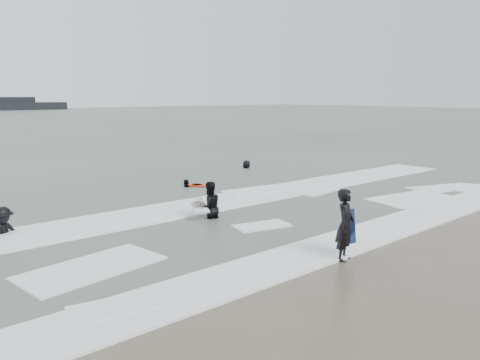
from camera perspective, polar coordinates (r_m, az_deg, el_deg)
ground at (r=15.36m, az=12.08°, el=-6.60°), size 320.00×320.00×0.00m
surfer_centre at (r=13.19m, az=12.55°, el=-9.45°), size 0.85×0.73×1.98m
surfer_wading at (r=16.98m, az=-3.75°, el=-4.77°), size 1.04×0.86×1.93m
surfer_breaker at (r=16.72m, az=-26.79°, el=-6.12°), size 1.31×0.99×1.80m
surfer_right_near at (r=22.72m, az=-6.55°, el=-0.97°), size 0.74×1.00×1.58m
surfer_right_far at (r=28.42m, az=0.82°, el=1.35°), size 0.91×0.69×1.69m
surf_foam at (r=17.78m, az=2.68°, el=-3.94°), size 30.03×9.06×0.09m
bodyboards at (r=17.45m, az=-0.76°, el=-2.65°), size 4.30×11.52×1.25m
vessel_horizon at (r=160.62m, az=-25.60°, el=8.21°), size 29.27×5.23×3.97m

